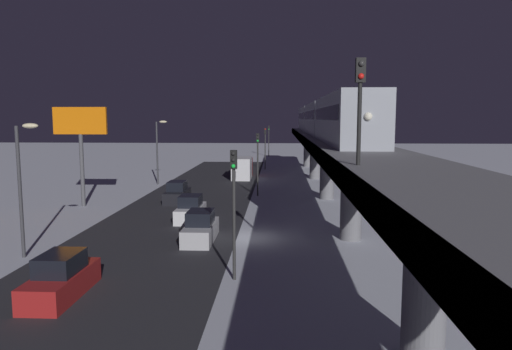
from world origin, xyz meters
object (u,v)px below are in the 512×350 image
object	(u,v)px
sedan_white	(191,210)
traffic_light_distant	(269,136)
traffic_light_near	(234,196)
sedan_black_2	(177,194)
sedan_silver	(201,228)
box_truck	(243,168)
rail_signal	(360,93)
subway_train	(322,118)
traffic_light_mid	(258,155)
traffic_light_far	(265,142)
commercial_billboard	(80,131)
sedan_red	(61,279)

from	to	relation	value
sedan_white	traffic_light_distant	size ratio (longest dim) A/B	0.69
sedan_white	traffic_light_near	bearing A→B (deg)	-70.74
sedan_black_2	traffic_light_distant	distance (m)	54.95
sedan_silver	box_truck	xyz separation A→B (m)	(-0.20, -32.57, 0.55)
sedan_white	rail_signal	bearing A→B (deg)	-60.97
subway_train	box_truck	size ratio (longest dim) A/B	7.50
sedan_black_2	traffic_light_near	size ratio (longest dim) A/B	0.73
sedan_white	traffic_light_distant	xyz separation A→B (m)	(-4.70, -62.37, 3.41)
traffic_light_mid	traffic_light_far	bearing A→B (deg)	-90.00
sedan_white	traffic_light_far	world-z (taller)	traffic_light_far
subway_train	traffic_light_mid	distance (m)	9.55
traffic_light_near	commercial_billboard	xyz separation A→B (m)	(15.50, -18.84, 2.63)
sedan_white	sedan_black_2	xyz separation A→B (m)	(2.80, -8.04, 0.01)
commercial_billboard	subway_train	bearing A→B (deg)	-152.02
sedan_white	sedan_silver	world-z (taller)	same
sedan_red	rail_signal	bearing A→B (deg)	171.94
subway_train	traffic_light_far	distance (m)	21.31
sedan_red	sedan_white	bearing A→B (deg)	-99.92
sedan_silver	traffic_light_mid	size ratio (longest dim) A/B	0.74
rail_signal	sedan_silver	xyz separation A→B (m)	(8.09, -11.73, -8.07)
commercial_billboard	traffic_light_mid	bearing A→B (deg)	-157.45
commercial_billboard	traffic_light_near	bearing A→B (deg)	129.45
commercial_billboard	sedan_silver	bearing A→B (deg)	137.68
traffic_light_far	sedan_white	bearing A→B (deg)	82.78
sedan_black_2	commercial_billboard	size ratio (longest dim) A/B	0.53
sedan_black_2	sedan_silver	bearing A→B (deg)	108.04
sedan_white	traffic_light_far	xyz separation A→B (m)	(-4.70, -37.10, 3.41)
rail_signal	commercial_billboard	bearing A→B (deg)	-48.28
traffic_light_far	traffic_light_distant	world-z (taller)	same
box_truck	subway_train	bearing A→B (deg)	136.18
sedan_black_2	box_truck	bearing A→B (deg)	-104.58
box_truck	traffic_light_distant	bearing A→B (deg)	-94.30
sedan_silver	commercial_billboard	bearing A→B (deg)	137.68
traffic_light_mid	sedan_black_2	bearing A→B (deg)	26.78
box_truck	traffic_light_far	distance (m)	11.31
box_truck	traffic_light_distant	world-z (taller)	traffic_light_distant
sedan_white	sedan_silver	xyz separation A→B (m)	(-1.80, 6.08, 0.01)
sedan_silver	traffic_light_near	distance (m)	8.62
rail_signal	traffic_light_near	bearing A→B (deg)	-40.06
rail_signal	traffic_light_distant	distance (m)	80.48
subway_train	traffic_light_mid	bearing A→B (deg)	38.39
traffic_light_mid	traffic_light_distant	size ratio (longest dim) A/B	1.00
sedan_black_2	box_truck	size ratio (longest dim) A/B	0.64
box_truck	commercial_billboard	size ratio (longest dim) A/B	0.83
sedan_red	sedan_silver	xyz separation A→B (m)	(-4.60, -9.93, 0.00)
sedan_red	box_truck	distance (m)	42.77
sedan_black_2	traffic_light_mid	bearing A→B (deg)	-153.22
subway_train	commercial_billboard	bearing A→B (deg)	27.98
traffic_light_distant	traffic_light_near	bearing A→B (deg)	90.00
traffic_light_near	sedan_white	bearing A→B (deg)	-70.74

